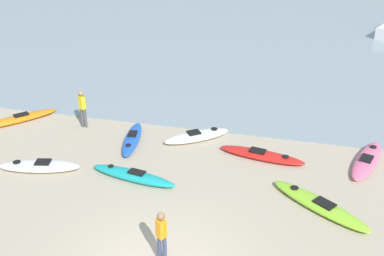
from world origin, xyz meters
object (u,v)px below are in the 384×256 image
(kayak_on_sand_4, at_px, (18,119))
(person_near_waterline, at_px, (82,106))
(kayak_on_sand_5, at_px, (367,160))
(kayak_on_sand_9, at_px, (197,136))
(kayak_on_sand_6, at_px, (133,176))
(kayak_on_sand_0, at_px, (262,155))
(kayak_on_sand_3, at_px, (132,139))
(person_near_foreground, at_px, (162,234))
(kayak_on_sand_1, at_px, (40,166))
(kayak_on_sand_2, at_px, (319,205))

(kayak_on_sand_4, xyz_separation_m, person_near_waterline, (3.08, 0.27, 0.81))
(kayak_on_sand_5, relative_size, kayak_on_sand_9, 1.22)
(kayak_on_sand_5, bearing_deg, kayak_on_sand_6, -158.64)
(kayak_on_sand_0, height_order, kayak_on_sand_3, kayak_on_sand_3)
(kayak_on_sand_6, distance_m, kayak_on_sand_9, 3.73)
(kayak_on_sand_6, height_order, person_near_foreground, person_near_foreground)
(person_near_foreground, height_order, person_near_waterline, person_near_waterline)
(kayak_on_sand_5, bearing_deg, kayak_on_sand_1, -163.77)
(kayak_on_sand_3, xyz_separation_m, kayak_on_sand_9, (2.49, 0.82, 0.03))
(kayak_on_sand_0, bearing_deg, kayak_on_sand_2, -52.38)
(kayak_on_sand_5, xyz_separation_m, person_near_foreground, (-5.85, -6.71, 0.77))
(kayak_on_sand_3, bearing_deg, kayak_on_sand_4, 174.37)
(kayak_on_sand_0, bearing_deg, kayak_on_sand_6, -148.53)
(kayak_on_sand_5, height_order, person_near_waterline, person_near_waterline)
(kayak_on_sand_2, distance_m, kayak_on_sand_9, 6.00)
(kayak_on_sand_2, height_order, kayak_on_sand_6, kayak_on_sand_6)
(kayak_on_sand_4, bearing_deg, person_near_waterline, 4.97)
(kayak_on_sand_9, bearing_deg, kayak_on_sand_5, -2.43)
(kayak_on_sand_2, bearing_deg, kayak_on_sand_0, 127.62)
(kayak_on_sand_0, relative_size, person_near_waterline, 2.00)
(kayak_on_sand_0, bearing_deg, kayak_on_sand_3, 179.66)
(kayak_on_sand_6, relative_size, person_near_foreground, 2.08)
(kayak_on_sand_4, bearing_deg, kayak_on_sand_0, -3.08)
(kayak_on_sand_0, height_order, person_near_waterline, person_near_waterline)
(kayak_on_sand_0, distance_m, kayak_on_sand_6, 4.92)
(kayak_on_sand_0, xyz_separation_m, person_near_foreground, (-2.01, -6.13, 0.77))
(person_near_foreground, bearing_deg, person_near_waterline, 129.22)
(person_near_foreground, xyz_separation_m, person_near_waterline, (-5.70, 6.98, 0.05))
(kayak_on_sand_6, distance_m, person_near_waterline, 4.97)
(kayak_on_sand_3, height_order, kayak_on_sand_5, kayak_on_sand_3)
(kayak_on_sand_6, bearing_deg, kayak_on_sand_9, 66.64)
(kayak_on_sand_2, distance_m, person_near_foreground, 5.40)
(kayak_on_sand_1, relative_size, person_near_foreground, 1.91)
(kayak_on_sand_1, height_order, person_near_foreground, person_near_foreground)
(kayak_on_sand_4, xyz_separation_m, kayak_on_sand_6, (6.59, -3.15, 0.02))
(kayak_on_sand_1, xyz_separation_m, kayak_on_sand_4, (-3.09, 3.36, -0.01))
(kayak_on_sand_2, distance_m, kayak_on_sand_6, 6.30)
(kayak_on_sand_9, bearing_deg, person_near_waterline, -179.95)
(kayak_on_sand_0, relative_size, kayak_on_sand_6, 1.02)
(kayak_on_sand_3, distance_m, kayak_on_sand_6, 2.79)
(kayak_on_sand_0, relative_size, kayak_on_sand_2, 1.01)
(kayak_on_sand_3, distance_m, person_near_waterline, 2.75)
(kayak_on_sand_0, height_order, kayak_on_sand_5, kayak_on_sand_0)
(kayak_on_sand_3, bearing_deg, kayak_on_sand_9, 18.25)
(kayak_on_sand_1, height_order, kayak_on_sand_9, kayak_on_sand_9)
(kayak_on_sand_0, height_order, person_near_foreground, person_near_foreground)
(kayak_on_sand_1, bearing_deg, person_near_foreground, -30.52)
(kayak_on_sand_5, relative_size, kayak_on_sand_6, 1.01)
(kayak_on_sand_0, relative_size, kayak_on_sand_9, 1.23)
(kayak_on_sand_2, height_order, kayak_on_sand_4, kayak_on_sand_4)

